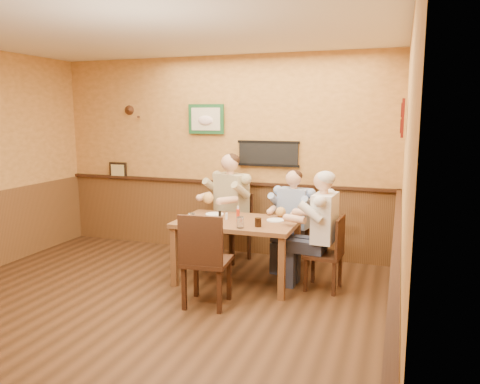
# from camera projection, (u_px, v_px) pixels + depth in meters

# --- Properties ---
(room) EXTENTS (5.02, 5.03, 2.81)m
(room) POSITION_uv_depth(u_px,v_px,m) (145.00, 146.00, 4.47)
(room) COLOR #331E0F
(room) RESTS_ON ground
(dining_table) EXTENTS (1.40, 0.90, 0.75)m
(dining_table) POSITION_uv_depth(u_px,v_px,m) (237.00, 228.00, 5.53)
(dining_table) COLOR brown
(dining_table) RESTS_ON ground
(chair_back_left) EXTENTS (0.55, 0.55, 0.92)m
(chair_back_left) POSITION_uv_depth(u_px,v_px,m) (231.00, 227.00, 6.40)
(chair_back_left) COLOR #392012
(chair_back_left) RESTS_ON ground
(chair_back_right) EXTENTS (0.44, 0.44, 0.81)m
(chair_back_right) POSITION_uv_depth(u_px,v_px,m) (293.00, 237.00, 6.10)
(chair_back_right) COLOR #392012
(chair_back_right) RESTS_ON ground
(chair_right_end) EXTENTS (0.43, 0.43, 0.86)m
(chair_right_end) POSITION_uv_depth(u_px,v_px,m) (324.00, 253.00, 5.31)
(chair_right_end) COLOR #392012
(chair_right_end) RESTS_ON ground
(chair_near_side) EXTENTS (0.50, 0.50, 1.00)m
(chair_near_side) POSITION_uv_depth(u_px,v_px,m) (207.00, 259.00, 4.86)
(chair_near_side) COLOR #392012
(chair_near_side) RESTS_ON ground
(diner_tan_shirt) EXTENTS (0.79, 0.79, 1.32)m
(diner_tan_shirt) POSITION_uv_depth(u_px,v_px,m) (231.00, 213.00, 6.37)
(diner_tan_shirt) COLOR #C3B486
(diner_tan_shirt) RESTS_ON ground
(diner_blue_polo) EXTENTS (0.63, 0.63, 1.16)m
(diner_blue_polo) POSITION_uv_depth(u_px,v_px,m) (294.00, 224.00, 6.07)
(diner_blue_polo) COLOR #879ECA
(diner_blue_polo) RESTS_ON ground
(diner_white_elder) EXTENTS (0.61, 0.61, 1.23)m
(diner_white_elder) POSITION_uv_depth(u_px,v_px,m) (324.00, 237.00, 5.28)
(diner_white_elder) COLOR silver
(diner_white_elder) RESTS_ON ground
(water_glass_left) EXTENTS (0.09, 0.09, 0.12)m
(water_glass_left) POSITION_uv_depth(u_px,v_px,m) (192.00, 218.00, 5.37)
(water_glass_left) COLOR white
(water_glass_left) RESTS_ON dining_table
(water_glass_mid) EXTENTS (0.10, 0.10, 0.12)m
(water_glass_mid) POSITION_uv_depth(u_px,v_px,m) (240.00, 222.00, 5.14)
(water_glass_mid) COLOR silver
(water_glass_mid) RESTS_ON dining_table
(cola_tumbler) EXTENTS (0.09, 0.09, 0.10)m
(cola_tumbler) POSITION_uv_depth(u_px,v_px,m) (258.00, 222.00, 5.20)
(cola_tumbler) COLOR black
(cola_tumbler) RESTS_ON dining_table
(hot_sauce_bottle) EXTENTS (0.05, 0.05, 0.17)m
(hot_sauce_bottle) POSITION_uv_depth(u_px,v_px,m) (238.00, 215.00, 5.44)
(hot_sauce_bottle) COLOR red
(hot_sauce_bottle) RESTS_ON dining_table
(salt_shaker) EXTENTS (0.04, 0.04, 0.08)m
(salt_shaker) POSITION_uv_depth(u_px,v_px,m) (227.00, 216.00, 5.55)
(salt_shaker) COLOR silver
(salt_shaker) RESTS_ON dining_table
(pepper_shaker) EXTENTS (0.05, 0.05, 0.09)m
(pepper_shaker) POSITION_uv_depth(u_px,v_px,m) (220.00, 214.00, 5.63)
(pepper_shaker) COLOR black
(pepper_shaker) RESTS_ON dining_table
(plate_far_left) EXTENTS (0.25, 0.25, 0.02)m
(plate_far_left) POSITION_uv_depth(u_px,v_px,m) (215.00, 214.00, 5.82)
(plate_far_left) COLOR white
(plate_far_left) RESTS_ON dining_table
(plate_far_right) EXTENTS (0.25, 0.25, 0.01)m
(plate_far_right) POSITION_uv_depth(u_px,v_px,m) (276.00, 220.00, 5.49)
(plate_far_right) COLOR white
(plate_far_right) RESTS_ON dining_table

